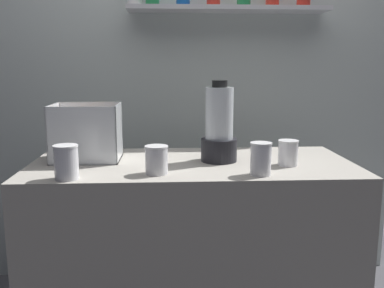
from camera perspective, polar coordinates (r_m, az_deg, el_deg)
name	(u,v)px	position (r m, az deg, el deg)	size (l,w,h in m)	color
counter	(192,258)	(2.01, 0.00, -15.05)	(1.40, 0.64, 0.90)	#9E998E
back_wall_unit	(186,74)	(2.57, -0.76, 9.42)	(2.60, 0.24, 2.50)	silver
carrot_display_bin	(89,142)	(1.94, -13.76, 0.28)	(0.29, 0.23, 0.25)	white
blender_pitcher	(219,129)	(1.85, 3.68, 2.08)	(0.16, 0.16, 0.35)	black
juice_cup_mango_far_left	(66,165)	(1.63, -16.56, -2.68)	(0.09, 0.09, 0.13)	white
juice_cup_mango_left	(157,162)	(1.65, -4.79, -2.40)	(0.09, 0.09, 0.11)	white
juice_cup_beet_middle	(261,161)	(1.65, 9.25, -2.28)	(0.08, 0.08, 0.13)	white
juice_cup_carrot_right	(288,154)	(1.83, 12.80, -1.36)	(0.09, 0.09, 0.11)	white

